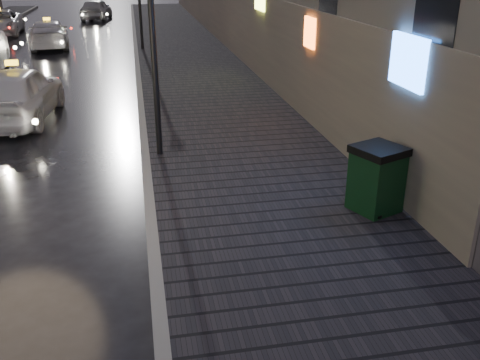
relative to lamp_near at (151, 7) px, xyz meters
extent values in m
plane|color=black|center=(-1.85, -6.00, -3.49)|extent=(120.00, 120.00, 0.00)
cube|color=black|center=(2.05, 15.00, -3.41)|extent=(4.60, 58.00, 0.15)
cube|color=slate|center=(-0.35, 15.00, -3.41)|extent=(0.20, 58.00, 0.15)
cylinder|color=black|center=(0.00, 0.00, -0.84)|extent=(0.14, 0.14, 5.00)
cube|color=black|center=(3.73, -3.83, -2.79)|extent=(0.97, 0.97, 1.09)
cube|color=black|center=(3.73, -3.83, -2.18)|extent=(1.05, 1.05, 0.14)
imported|color=silver|center=(-3.88, 4.11, -2.67)|extent=(2.37, 4.94, 1.63)
imported|color=silver|center=(-4.80, 18.20, -2.78)|extent=(2.54, 5.07, 1.41)
imported|color=#BCBCC3|center=(-8.48, 24.24, -2.76)|extent=(2.71, 5.35, 1.45)
imported|color=#9D9EA4|center=(-3.06, 31.71, -2.71)|extent=(2.44, 4.77, 1.56)
camera|label=1|loc=(-0.41, -12.14, 1.00)|focal=40.00mm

